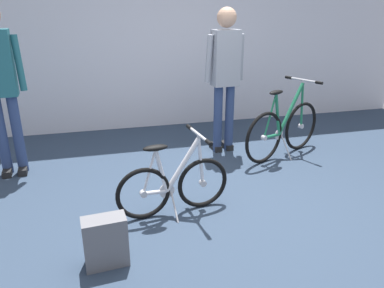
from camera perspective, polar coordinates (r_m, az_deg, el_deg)
The scene contains 6 objects.
ground_plane at distance 3.46m, azimuth 3.87°, elevation -10.13°, with size 8.19×8.19×0.00m, color #2D3D51.
back_wall at distance 5.64m, azimuth -4.80°, elevation 17.35°, with size 8.19×0.10×2.91m, color silver.
folding_bike_foreground at distance 3.28m, azimuth -2.86°, elevation -6.17°, with size 1.04×0.53×0.75m.
display_bike_left at distance 4.67m, azimuth 14.03°, elevation 2.35°, with size 1.25×0.67×0.94m.
visitor_browsing at distance 4.57m, azimuth 5.14°, elevation 11.14°, with size 0.53×0.30×1.76m.
backpack_on_floor at distance 2.79m, azimuth -13.28°, elevation -14.52°, with size 0.32×0.21×0.38m.
Camera 1 is at (-0.96, -2.82, 1.77)m, focal length 34.37 mm.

